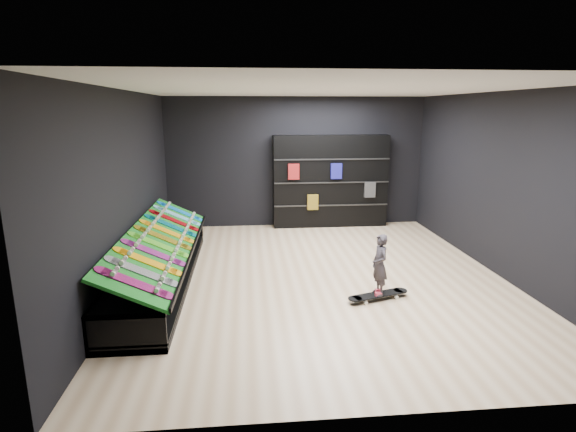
{
  "coord_description": "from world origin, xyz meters",
  "views": [
    {
      "loc": [
        -1.18,
        -6.94,
        2.7
      ],
      "look_at": [
        -0.5,
        0.2,
        1.0
      ],
      "focal_mm": 28.0,
      "sensor_mm": 36.0,
      "label": 1
    }
  ],
  "objects": [
    {
      "name": "wall_left",
      "position": [
        -3.0,
        0.0,
        1.5
      ],
      "size": [
        0.02,
        7.0,
        3.0
      ],
      "primitive_type": "cube",
      "color": "black",
      "rests_on": "ground"
    },
    {
      "name": "ceiling",
      "position": [
        0.0,
        0.0,
        3.0
      ],
      "size": [
        6.0,
        7.0,
        0.01
      ],
      "primitive_type": "cube",
      "color": "white",
      "rests_on": "ground"
    },
    {
      "name": "display_board_9",
      "position": [
        -2.49,
        1.52,
        0.74
      ],
      "size": [
        0.93,
        0.22,
        0.5
      ],
      "primitive_type": null,
      "rotation": [
        0.0,
        0.44,
        0.0
      ],
      "color": "#0CB2E5",
      "rests_on": "turf_ramp"
    },
    {
      "name": "wall_back",
      "position": [
        0.0,
        3.5,
        1.5
      ],
      "size": [
        6.0,
        0.02,
        3.0
      ],
      "primitive_type": "cube",
      "color": "black",
      "rests_on": "ground"
    },
    {
      "name": "display_rack",
      "position": [
        -2.55,
        0.0,
        0.25
      ],
      "size": [
        0.9,
        4.5,
        0.5
      ],
      "primitive_type": null,
      "color": "black",
      "rests_on": "ground"
    },
    {
      "name": "display_board_6",
      "position": [
        -2.49,
        0.38,
        0.74
      ],
      "size": [
        0.93,
        0.22,
        0.5
      ],
      "primitive_type": null,
      "rotation": [
        0.0,
        0.44,
        0.0
      ],
      "color": "orange",
      "rests_on": "turf_ramp"
    },
    {
      "name": "child",
      "position": [
        0.71,
        -1.0,
        0.36
      ],
      "size": [
        0.17,
        0.22,
        0.54
      ],
      "primitive_type": "imported",
      "rotation": [
        0.0,
        0.0,
        -1.45
      ],
      "color": "black",
      "rests_on": "floor_skateboard"
    },
    {
      "name": "display_board_2",
      "position": [
        -2.49,
        -1.14,
        0.74
      ],
      "size": [
        0.93,
        0.22,
        0.5
      ],
      "primitive_type": null,
      "rotation": [
        0.0,
        0.44,
        0.0
      ],
      "color": "yellow",
      "rests_on": "turf_ramp"
    },
    {
      "name": "display_board_1",
      "position": [
        -2.49,
        -1.52,
        0.74
      ],
      "size": [
        0.93,
        0.22,
        0.5
      ],
      "primitive_type": null,
      "rotation": [
        0.0,
        0.44,
        0.0
      ],
      "color": "black",
      "rests_on": "turf_ramp"
    },
    {
      "name": "floor_skateboard",
      "position": [
        0.71,
        -1.0,
        0.04
      ],
      "size": [
        1.0,
        0.5,
        0.09
      ],
      "primitive_type": null,
      "rotation": [
        0.0,
        0.0,
        0.3
      ],
      "color": "black",
      "rests_on": "ground"
    },
    {
      "name": "display_board_8",
      "position": [
        -2.49,
        1.14,
        0.74
      ],
      "size": [
        0.93,
        0.22,
        0.5
      ],
      "primitive_type": null,
      "rotation": [
        0.0,
        0.44,
        0.0
      ],
      "color": "red",
      "rests_on": "turf_ramp"
    },
    {
      "name": "floor",
      "position": [
        0.0,
        0.0,
        0.0
      ],
      "size": [
        6.0,
        7.0,
        0.01
      ],
      "primitive_type": "cube",
      "color": "beige",
      "rests_on": "ground"
    },
    {
      "name": "wall_right",
      "position": [
        3.0,
        0.0,
        1.5
      ],
      "size": [
        0.02,
        7.0,
        3.0
      ],
      "primitive_type": "cube",
      "color": "black",
      "rests_on": "ground"
    },
    {
      "name": "turf_ramp",
      "position": [
        -2.5,
        0.0,
        0.71
      ],
      "size": [
        0.92,
        4.5,
        0.46
      ],
      "primitive_type": "cube",
      "rotation": [
        0.0,
        0.44,
        0.0
      ],
      "color": "#0E5C14",
      "rests_on": "display_rack"
    },
    {
      "name": "back_shelving",
      "position": [
        0.79,
        3.32,
        1.07
      ],
      "size": [
        2.67,
        0.31,
        2.14
      ],
      "primitive_type": "cube",
      "color": "black",
      "rests_on": "ground"
    },
    {
      "name": "display_board_5",
      "position": [
        -2.49,
        0.0,
        0.74
      ],
      "size": [
        0.93,
        0.22,
        0.5
      ],
      "primitive_type": null,
      "rotation": [
        0.0,
        0.44,
        0.0
      ],
      "color": "yellow",
      "rests_on": "turf_ramp"
    },
    {
      "name": "display_board_3",
      "position": [
        -2.49,
        -0.76,
        0.74
      ],
      "size": [
        0.93,
        0.22,
        0.5
      ],
      "primitive_type": null,
      "rotation": [
        0.0,
        0.44,
        0.0
      ],
      "color": "#2626BF",
      "rests_on": "turf_ramp"
    },
    {
      "name": "display_board_10",
      "position": [
        -2.49,
        1.9,
        0.74
      ],
      "size": [
        0.93,
        0.22,
        0.5
      ],
      "primitive_type": null,
      "rotation": [
        0.0,
        0.44,
        0.0
      ],
      "color": "blue",
      "rests_on": "turf_ramp"
    },
    {
      "name": "display_board_0",
      "position": [
        -2.49,
        -1.9,
        0.74
      ],
      "size": [
        0.93,
        0.22,
        0.5
      ],
      "primitive_type": null,
      "rotation": [
        0.0,
        0.44,
        0.0
      ],
      "color": "#E5198C",
      "rests_on": "turf_ramp"
    },
    {
      "name": "wall_front",
      "position": [
        0.0,
        -3.5,
        1.5
      ],
      "size": [
        6.0,
        0.02,
        3.0
      ],
      "primitive_type": "cube",
      "color": "black",
      "rests_on": "ground"
    },
    {
      "name": "display_board_4",
      "position": [
        -2.49,
        -0.38,
        0.74
      ],
      "size": [
        0.93,
        0.22,
        0.5
      ],
      "primitive_type": null,
      "rotation": [
        0.0,
        0.44,
        0.0
      ],
      "color": "green",
      "rests_on": "turf_ramp"
    },
    {
      "name": "display_board_7",
      "position": [
        -2.49,
        0.76,
        0.74
      ],
      "size": [
        0.93,
        0.22,
        0.5
      ],
      "primitive_type": null,
      "rotation": [
        0.0,
        0.44,
        0.0
      ],
      "color": "#0C8C99",
      "rests_on": "turf_ramp"
    }
  ]
}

